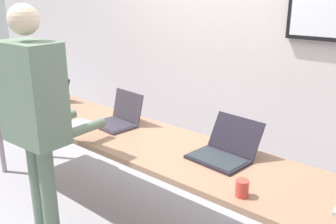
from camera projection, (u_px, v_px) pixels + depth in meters
name	position (u px, v px, depth m)	size (l,w,h in m)	color
back_wall	(226.00, 49.00, 3.46)	(8.00, 0.11, 2.62)	silver
workbench	(138.00, 142.00, 2.84)	(3.78, 0.70, 0.79)	#9A6F54
equipment_box	(29.00, 82.00, 3.87)	(0.34, 0.41, 0.30)	#565C65
laptop_station_0	(50.00, 97.00, 3.65)	(0.35, 0.33, 0.23)	black
laptop_station_1	(119.00, 118.00, 3.05)	(0.37, 0.34, 0.26)	#3A333C
laptop_station_2	(225.00, 150.00, 2.45)	(0.40, 0.40, 0.24)	#241F2A
person	(35.00, 111.00, 2.50)	(0.45, 0.60, 1.77)	slate
coffee_mug	(242.00, 188.00, 1.99)	(0.07, 0.07, 0.09)	#D23F33
paper_sheet	(75.00, 126.00, 3.05)	(0.26, 0.33, 0.00)	white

